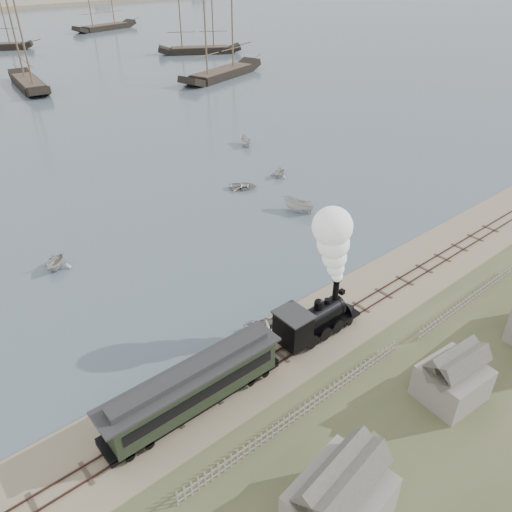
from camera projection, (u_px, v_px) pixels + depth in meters
ground at (301, 320)px, 40.06m from camera, size 600.00×600.00×0.00m
rail_track at (319, 332)px, 38.74m from camera, size 120.00×1.80×0.16m
picket_fence_west at (304, 415)px, 31.99m from camera, size 19.00×0.10×1.20m
picket_fence_east at (470, 303)px, 41.95m from camera, size 15.00×0.10×1.20m
shed_mid at (448, 396)px, 33.34m from camera, size 4.00×3.50×3.60m
locomotive at (330, 281)px, 36.68m from camera, size 8.03×3.00×10.01m
passenger_coach at (194, 386)px, 31.47m from camera, size 12.69×2.45×3.08m
beached_dinghy at (272, 327)px, 38.68m from camera, size 4.57×5.14×0.88m
rowboat_1 at (55, 261)px, 45.90m from camera, size 4.06×4.10×1.63m
rowboat_2 at (298, 205)px, 55.80m from camera, size 4.06×2.65×1.47m
rowboat_3 at (243, 186)px, 61.17m from camera, size 4.15×4.27×0.72m
rowboat_4 at (279, 172)px, 64.15m from camera, size 2.90×3.13×1.37m
rowboat_5 at (245, 141)px, 74.20m from camera, size 3.45×2.22×1.25m
schooner_3 at (18, 36)px, 98.64m from camera, size 7.39×21.64×20.00m
schooner_4 at (221, 29)px, 106.93m from camera, size 25.41×12.67×20.00m
schooner_5 at (198, 13)px, 131.34m from camera, size 21.89×15.68×20.00m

